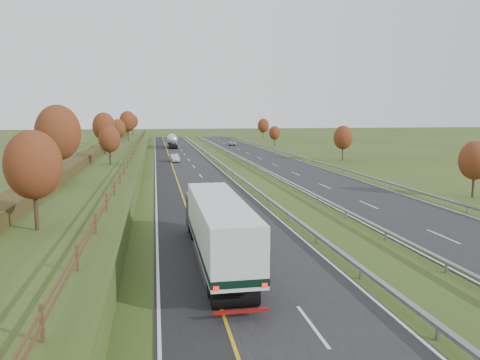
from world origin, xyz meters
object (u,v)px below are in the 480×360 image
object	(u,v)px
box_lorry	(217,226)
car_oncoming	(232,143)
road_tanker	(172,141)
car_silver_mid	(174,158)
car_dark_near	(218,188)
car_small_far	(171,138)

from	to	relation	value
box_lorry	car_oncoming	bearing A→B (deg)	80.10
road_tanker	car_silver_mid	distance (m)	36.41
box_lorry	car_dark_near	bearing A→B (deg)	82.21
car_dark_near	car_oncoming	xyz separation A→B (m)	(14.38, 77.22, -0.08)
car_small_far	car_oncoming	size ratio (longest dim) A/B	1.19
road_tanker	car_dark_near	xyz separation A→B (m)	(2.25, -72.20, -1.10)
car_small_far	car_dark_near	bearing A→B (deg)	-92.00
car_dark_near	car_oncoming	distance (m)	78.54
road_tanker	car_silver_mid	world-z (taller)	road_tanker
car_oncoming	car_small_far	bearing A→B (deg)	-51.36
car_silver_mid	car_dark_near	bearing A→B (deg)	-91.49
road_tanker	car_dark_near	distance (m)	72.25
car_dark_near	car_silver_mid	size ratio (longest dim) A/B	1.01
box_lorry	road_tanker	xyz separation A→B (m)	(1.03, 96.20, -0.47)
car_silver_mid	car_oncoming	xyz separation A→B (m)	(17.66, 41.39, -0.05)
car_oncoming	box_lorry	bearing A→B (deg)	87.15
box_lorry	car_oncoming	distance (m)	102.76
road_tanker	car_small_far	distance (m)	30.78
car_silver_mid	car_oncoming	bearing A→B (deg)	60.16
box_lorry	car_small_far	xyz separation A→B (m)	(1.83, 126.95, -1.50)
box_lorry	car_oncoming	world-z (taller)	box_lorry
box_lorry	car_dark_near	xyz separation A→B (m)	(3.28, 24.00, -1.57)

